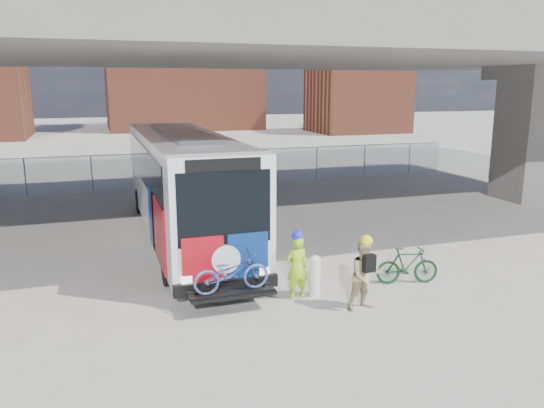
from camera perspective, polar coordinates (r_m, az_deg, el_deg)
name	(u,v)px	position (r m, az deg, el deg)	size (l,w,h in m)	color
ground	(262,253)	(16.73, -1.05, -5.27)	(160.00, 160.00, 0.00)	#9E9991
bus	(183,177)	(18.24, -9.55, 2.87)	(2.67, 12.91, 3.69)	silver
overpass	(228,46)	(19.84, -4.76, 16.62)	(40.00, 16.00, 7.95)	#605E59
chainlink_fence	(193,159)	(27.86, -8.53, 4.77)	(30.00, 0.06, 30.00)	gray
brick_buildings	(146,84)	(63.71, -13.45, 12.46)	(54.00, 22.00, 12.00)	brown
smokestack	(238,29)	(73.04, -3.73, 18.30)	(2.20, 2.20, 25.00)	brown
bollard	(315,274)	(13.29, 4.65, -7.54)	(0.27, 0.27, 1.05)	silver
cyclist_hivis	(297,266)	(13.03, 2.69, -6.66)	(0.61, 0.43, 1.74)	#98DE17
cyclist_tan	(365,274)	(12.58, 9.99, -7.48)	(0.85, 0.69, 1.80)	tan
bike_parked	(407,265)	(14.51, 14.35, -6.42)	(0.47, 1.66, 1.00)	#123919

